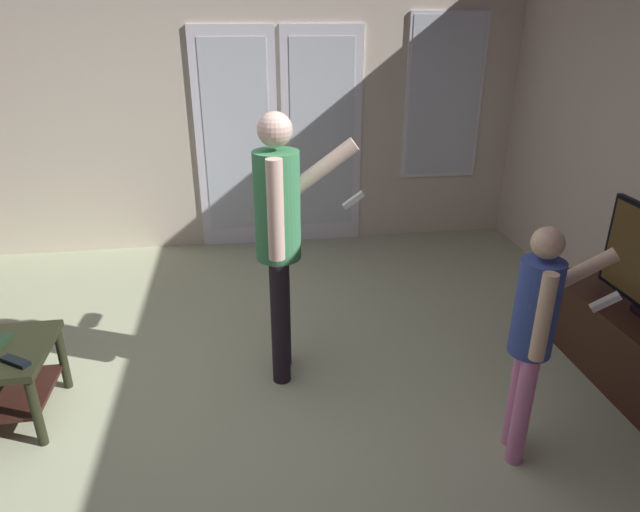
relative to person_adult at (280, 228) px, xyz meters
The scene contains 5 objects.
ground_plane 1.22m from the person_adult, 141.88° to the right, with size 6.11×5.45×0.02m, color #A9B18C.
wall_back_with_doors 2.31m from the person_adult, 101.25° to the left, with size 6.11×0.09×2.71m.
person_adult is the anchor object (origin of this frame).
person_child 1.43m from the person_adult, 38.11° to the right, with size 0.53×0.33×1.23m.
dvd_remote_slim 1.52m from the person_adult, 165.41° to the right, with size 0.17×0.05×0.02m, color black.
Camera 1 is at (0.37, -2.48, 2.07)m, focal length 31.16 mm.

